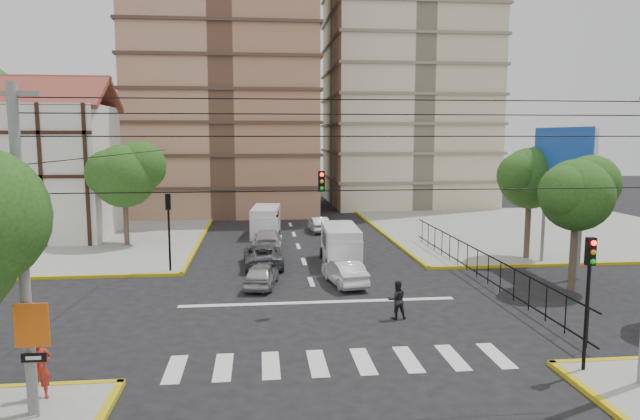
{
  "coord_description": "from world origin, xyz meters",
  "views": [
    {
      "loc": [
        -2.72,
        -24.65,
        7.76
      ],
      "look_at": [
        0.38,
        4.08,
        4.0
      ],
      "focal_mm": 32.0,
      "sensor_mm": 36.0,
      "label": 1
    }
  ],
  "objects": [
    {
      "name": "district_sign",
      "position": [
        -8.8,
        -9.24,
        2.45
      ],
      "size": [
        0.9,
        0.12,
        3.2
      ],
      "color": "slate",
      "rests_on": "ground"
    },
    {
      "name": "car_silver_front_left",
      "position": [
        -2.65,
        4.27,
        0.63
      ],
      "size": [
        2.08,
        3.89,
        1.26
      ],
      "primitive_type": "imported",
      "rotation": [
        0.0,
        0.0,
        2.97
      ],
      "color": "#A5A5A9",
      "rests_on": "ground"
    },
    {
      "name": "van_left_lane",
      "position": [
        -2.22,
        19.36,
        1.1
      ],
      "size": [
        2.45,
        5.19,
        2.26
      ],
      "rotation": [
        0.0,
        0.0,
        -0.1
      ],
      "color": "silver",
      "rests_on": "ground"
    },
    {
      "name": "van_right_lane",
      "position": [
        2.19,
        8.99,
        1.12
      ],
      "size": [
        2.16,
        5.16,
        2.3
      ],
      "rotation": [
        0.0,
        0.0,
        -0.03
      ],
      "color": "silver",
      "rests_on": "ground"
    },
    {
      "name": "car_white_front_right",
      "position": [
        1.69,
        4.25,
        0.67
      ],
      "size": [
        2.06,
        4.23,
        1.34
      ],
      "primitive_type": "imported",
      "rotation": [
        0.0,
        0.0,
        3.31
      ],
      "color": "white",
      "rests_on": "ground"
    },
    {
      "name": "car_silver_rear_left",
      "position": [
        -2.15,
        14.31,
        0.69
      ],
      "size": [
        2.19,
        4.83,
        1.37
      ],
      "primitive_type": "imported",
      "rotation": [
        0.0,
        0.0,
        3.08
      ],
      "color": "silver",
      "rests_on": "ground"
    },
    {
      "name": "crosswalk_stripes",
      "position": [
        0.0,
        -6.0,
        0.01
      ],
      "size": [
        12.0,
        2.4,
        0.01
      ],
      "primitive_type": "cube",
      "color": "silver",
      "rests_on": "ground"
    },
    {
      "name": "traffic_light_nw",
      "position": [
        -7.8,
        7.8,
        3.11
      ],
      "size": [
        0.28,
        0.22,
        4.4
      ],
      "color": "black",
      "rests_on": "ground"
    },
    {
      "name": "billboard",
      "position": [
        14.45,
        6.0,
        6.0
      ],
      "size": [
        0.36,
        6.2,
        8.1
      ],
      "color": "slate",
      "rests_on": "ground"
    },
    {
      "name": "car_white_rear_right",
      "position": [
        2.08,
        20.97,
        0.62
      ],
      "size": [
        1.58,
        3.85,
        1.24
      ],
      "primitive_type": "imported",
      "rotation": [
        0.0,
        0.0,
        3.21
      ],
      "color": "silver",
      "rests_on": "ground"
    },
    {
      "name": "tree_park_a",
      "position": [
        13.08,
        2.01,
        5.01
      ],
      "size": [
        4.41,
        3.6,
        6.83
      ],
      "color": "#473828",
      "rests_on": "ground"
    },
    {
      "name": "car_grey_mid_left",
      "position": [
        -2.54,
        9.03,
        0.67
      ],
      "size": [
        2.43,
        4.92,
        1.34
      ],
      "primitive_type": "imported",
      "rotation": [
        0.0,
        0.0,
        3.18
      ],
      "color": "slate",
      "rests_on": "ground"
    },
    {
      "name": "traffic_light_se",
      "position": [
        7.8,
        -7.8,
        3.11
      ],
      "size": [
        0.28,
        0.22,
        4.4
      ],
      "color": "black",
      "rests_on": "ground"
    },
    {
      "name": "tree_park_c",
      "position": [
        14.09,
        9.01,
        5.34
      ],
      "size": [
        4.65,
        3.8,
        7.25
      ],
      "color": "#473828",
      "rests_on": "ground"
    },
    {
      "name": "tree_tudor",
      "position": [
        -11.9,
        16.01,
        5.22
      ],
      "size": [
        5.39,
        4.4,
        7.43
      ],
      "color": "#473828",
      "rests_on": "ground"
    },
    {
      "name": "car_darkgrey_mid_right",
      "position": [
        2.92,
        16.04,
        0.61
      ],
      "size": [
        1.84,
        3.74,
        1.23
      ],
      "primitive_type": "imported",
      "rotation": [
        0.0,
        0.0,
        3.25
      ],
      "color": "#232426",
      "rests_on": "ground"
    },
    {
      "name": "tudor_building",
      "position": [
        -19.0,
        20.0,
        5.25
      ],
      "size": [
        10.8,
        8.05,
        12.23
      ],
      "color": "silver",
      "rests_on": "ground"
    },
    {
      "name": "park_fence",
      "position": [
        9.0,
        4.5,
        0.0
      ],
      "size": [
        0.1,
        22.5,
        1.66
      ],
      "primitive_type": null,
      "color": "black",
      "rests_on": "ground"
    },
    {
      "name": "pedestrian_crosswalk",
      "position": [
        3.07,
        -1.56,
        0.83
      ],
      "size": [
        0.82,
        0.65,
        1.66
      ],
      "primitive_type": "imported",
      "rotation": [
        0.0,
        0.0,
        3.17
      ],
      "color": "black",
      "rests_on": "ground"
    },
    {
      "name": "sidewalk_ne",
      "position": [
        20.0,
        20.0,
        0.07
      ],
      "size": [
        26.0,
        26.0,
        0.15
      ],
      "primitive_type": "cube",
      "color": "gray",
      "rests_on": "ground"
    },
    {
      "name": "sidewalk_nw",
      "position": [
        -20.0,
        20.0,
        0.07
      ],
      "size": [
        26.0,
        26.0,
        0.15
      ],
      "primitive_type": "cube",
      "color": "gray",
      "rests_on": "ground"
    },
    {
      "name": "pedestrian_sw_corner",
      "position": [
        -9.14,
        -8.08,
        1.08
      ],
      "size": [
        0.8,
        0.69,
        1.86
      ],
      "primitive_type": "imported",
      "rotation": [
        0.0,
        0.0,
        0.44
      ],
      "color": "#B22A1B",
      "rests_on": "sidewalk_sw"
    },
    {
      "name": "traffic_light_hanging",
      "position": [
        0.0,
        -2.04,
        5.9
      ],
      "size": [
        18.0,
        9.12,
        0.92
      ],
      "color": "black",
      "rests_on": "ground"
    },
    {
      "name": "utility_pole_sw",
      "position": [
        -9.0,
        -9.0,
        4.77
      ],
      "size": [
        1.4,
        0.28,
        9.0
      ],
      "color": "slate",
      "rests_on": "ground"
    },
    {
      "name": "ground",
      "position": [
        0.0,
        0.0,
        0.0
      ],
      "size": [
        160.0,
        160.0,
        0.0
      ],
      "primitive_type": "plane",
      "color": "black",
      "rests_on": "ground"
    },
    {
      "name": "stop_line",
      "position": [
        0.0,
        1.2,
        0.01
      ],
      "size": [
        13.0,
        0.4,
        0.01
      ],
      "primitive_type": "cube",
      "color": "silver",
      "rests_on": "ground"
    }
  ]
}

